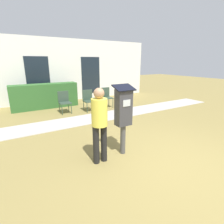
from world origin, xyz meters
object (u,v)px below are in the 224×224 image
at_px(parking_meter, 123,111).
at_px(outdoor_chair_left, 64,100).
at_px(outdoor_chair_right, 106,96).
at_px(outdoor_chair_middle, 88,99).
at_px(person_standing, 100,120).

bearing_deg(parking_meter, outdoor_chair_left, 92.81).
bearing_deg(outdoor_chair_right, parking_meter, -127.03).
bearing_deg(outdoor_chair_middle, parking_meter, -77.13).
relative_size(outdoor_chair_left, outdoor_chair_middle, 1.00).
bearing_deg(outdoor_chair_right, outdoor_chair_middle, 178.33).
height_order(parking_meter, outdoor_chair_left, parking_meter).
distance_m(outdoor_chair_left, outdoor_chair_right, 1.97).
bearing_deg(outdoor_chair_left, parking_meter, -102.08).
relative_size(person_standing, outdoor_chair_middle, 1.76).
bearing_deg(outdoor_chair_left, outdoor_chair_right, -14.86).
distance_m(outdoor_chair_left, outdoor_chair_middle, 1.00).
relative_size(outdoor_chair_middle, outdoor_chair_right, 1.00).
distance_m(person_standing, outdoor_chair_left, 4.09).
xyz_separation_m(person_standing, outdoor_chair_middle, (1.40, 3.85, -0.40)).
bearing_deg(parking_meter, outdoor_chair_right, 66.06).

